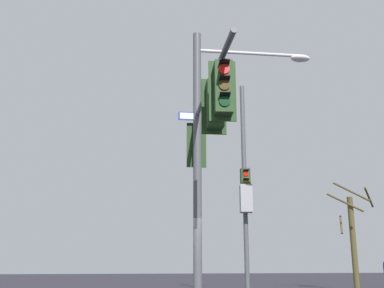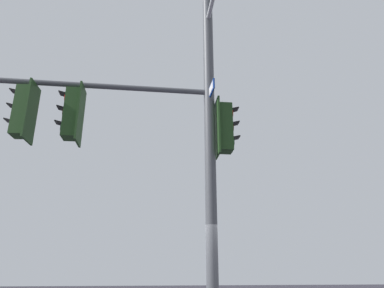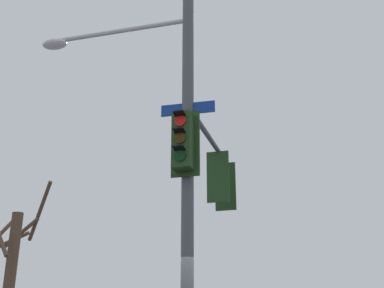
# 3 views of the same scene
# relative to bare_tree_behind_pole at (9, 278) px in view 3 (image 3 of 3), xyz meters

# --- Properties ---
(main_signal_pole_assembly) EXTENTS (5.71, 4.04, 8.00)m
(main_signal_pole_assembly) POSITION_rel_bare_tree_behind_pole_xyz_m (-2.88, -6.18, 2.13)
(main_signal_pole_assembly) COLOR #4C4F54
(main_signal_pole_assembly) RESTS_ON ground
(bare_tree_behind_pole) EXTENTS (1.85, 2.05, 5.37)m
(bare_tree_behind_pole) POSITION_rel_bare_tree_behind_pole_xyz_m (0.00, 0.00, 0.00)
(bare_tree_behind_pole) COLOR brown
(bare_tree_behind_pole) RESTS_ON ground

